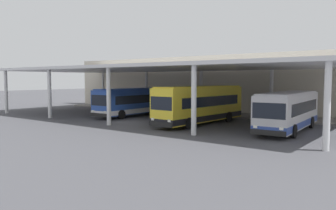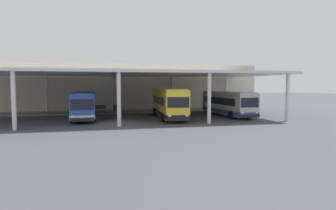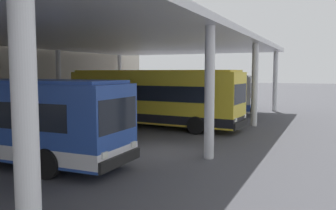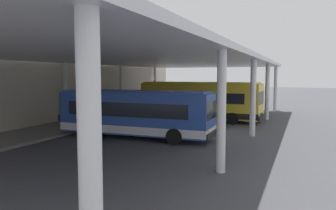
# 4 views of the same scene
# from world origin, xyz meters

# --- Properties ---
(ground_plane) EXTENTS (200.00, 200.00, 0.00)m
(ground_plane) POSITION_xyz_m (0.00, 0.00, 0.00)
(ground_plane) COLOR #47474C
(canopy_shelter) EXTENTS (40.00, 17.00, 5.55)m
(canopy_shelter) POSITION_xyz_m (0.00, 5.50, 5.29)
(canopy_shelter) COLOR silver
(canopy_shelter) RESTS_ON ground
(bus_nearest_bay) EXTENTS (2.88, 10.58, 3.17)m
(bus_nearest_bay) POSITION_xyz_m (-3.66, 4.66, 1.66)
(bus_nearest_bay) COLOR #284CA8
(bus_nearest_bay) RESTS_ON ground
(bus_second_bay) EXTENTS (3.13, 11.45, 3.57)m
(bus_second_bay) POSITION_xyz_m (6.28, 3.24, 1.84)
(bus_second_bay) COLOR yellow
(bus_second_bay) RESTS_ON ground
(bus_middle_bay) EXTENTS (3.13, 10.66, 3.17)m
(bus_middle_bay) POSITION_xyz_m (14.27, 3.85, 1.66)
(bus_middle_bay) COLOR #B7B7BC
(bus_middle_bay) RESTS_ON ground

